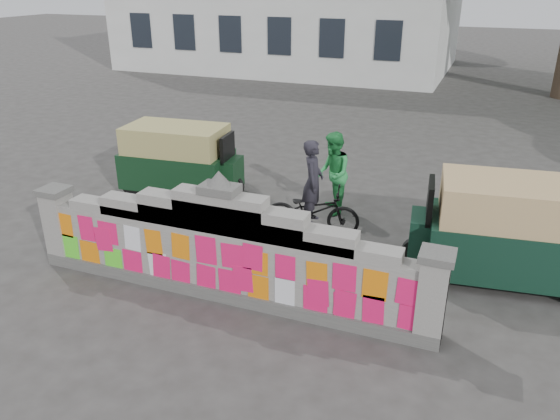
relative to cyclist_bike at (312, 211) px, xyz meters
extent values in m
plane|color=#383533|center=(-0.55, -2.55, -0.46)|extent=(100.00, 100.00, 0.00)
cube|color=#4C4C49|center=(-0.55, -2.55, -0.36)|extent=(6.40, 0.42, 0.20)
cube|color=gray|center=(-0.55, -2.55, 0.14)|extent=(6.40, 0.32, 1.00)
cube|color=gray|center=(-0.55, -2.55, 0.71)|extent=(5.20, 0.32, 0.14)
cube|color=gray|center=(-0.55, -2.55, 0.78)|extent=(4.00, 0.32, 0.28)
cube|color=gray|center=(-0.55, -2.55, 0.86)|extent=(2.60, 0.32, 0.44)
cube|color=gray|center=(-0.55, -2.55, 0.93)|extent=(1.40, 0.32, 0.58)
cube|color=#4C4C49|center=(-0.55, -2.55, 1.28)|extent=(0.55, 0.36, 0.12)
cone|color=#4C4C49|center=(-0.55, -2.55, 1.44)|extent=(0.36, 0.36, 0.22)
cube|color=gray|center=(-3.57, -2.55, 0.16)|extent=(0.36, 0.40, 1.24)
cube|color=#4C4C49|center=(-3.57, -2.55, 0.82)|extent=(0.44, 0.44, 0.10)
cube|color=gray|center=(2.47, -2.55, 0.16)|extent=(0.36, 0.40, 1.24)
cube|color=#4C4C49|center=(2.47, -2.55, 0.82)|extent=(0.44, 0.44, 0.10)
imported|color=black|center=(0.00, 0.00, 0.00)|extent=(1.85, 0.95, 0.92)
imported|color=#25222B|center=(0.00, 0.00, 0.32)|extent=(0.48, 0.63, 1.57)
imported|color=green|center=(0.06, 1.09, 0.38)|extent=(0.90, 1.00, 1.68)
cube|color=black|center=(-3.48, 1.00, 0.07)|extent=(2.42, 1.45, 0.77)
cube|color=tan|center=(-3.48, 1.00, 0.74)|extent=(2.22, 1.39, 0.58)
cube|color=black|center=(-2.28, 1.11, 0.07)|extent=(0.54, 0.72, 0.68)
cube|color=black|center=(-2.28, 1.11, 0.65)|extent=(0.14, 0.68, 0.58)
cylinder|color=black|center=(-2.18, 1.12, -0.22)|extent=(0.49, 0.16, 0.48)
cylinder|color=black|center=(-4.30, 0.40, -0.22)|extent=(0.49, 0.16, 0.48)
cylinder|color=black|center=(-4.39, 1.46, -0.22)|extent=(0.49, 0.16, 0.48)
cube|color=black|center=(3.44, -0.41, 0.12)|extent=(2.68, 1.66, 0.84)
cube|color=tan|center=(3.44, -0.41, 0.86)|extent=(2.46, 1.58, 0.63)
cube|color=black|center=(2.13, -0.57, 0.12)|extent=(0.61, 0.80, 0.74)
cube|color=black|center=(2.13, -0.57, 0.75)|extent=(0.17, 0.74, 0.63)
cylinder|color=black|center=(2.03, -0.58, -0.20)|extent=(0.54, 0.19, 0.53)
camera|label=1|loc=(2.84, -8.85, 4.03)|focal=35.00mm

